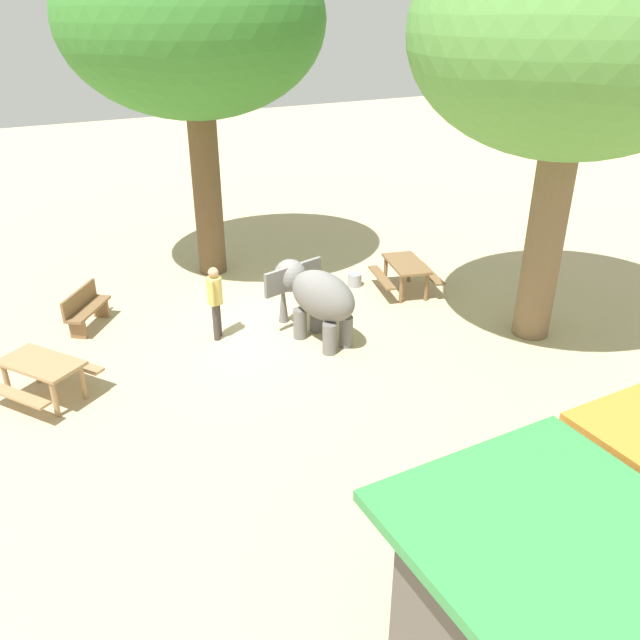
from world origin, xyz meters
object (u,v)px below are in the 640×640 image
(person_handler, at_px, (215,298))
(wooden_bench, at_px, (85,308))
(feed_bucket, at_px, (354,280))
(picnic_table_far, at_px, (406,270))
(shade_tree_main, at_px, (579,35))
(picnic_table_near, at_px, (42,371))
(elephant, at_px, (315,295))
(shade_tree_secondary, at_px, (194,22))

(person_handler, distance_m, wooden_bench, 3.04)
(wooden_bench, relative_size, feed_bucket, 3.76)
(picnic_table_far, relative_size, feed_bucket, 5.10)
(shade_tree_main, relative_size, wooden_bench, 6.10)
(wooden_bench, relative_size, picnic_table_far, 0.74)
(shade_tree_main, relative_size, feed_bucket, 22.93)
(wooden_bench, height_order, feed_bucket, wooden_bench)
(picnic_table_near, height_order, feed_bucket, picnic_table_near)
(person_handler, bearing_deg, wooden_bench, 175.07)
(picnic_table_far, bearing_deg, elephant, 124.87)
(elephant, xyz_separation_m, picnic_table_near, (5.40, -0.20, -0.42))
(shade_tree_main, height_order, shade_tree_secondary, shade_tree_secondary)
(feed_bucket, bearing_deg, shade_tree_main, 117.03)
(person_handler, height_order, wooden_bench, person_handler)
(shade_tree_main, distance_m, feed_bucket, 7.37)
(person_handler, relative_size, feed_bucket, 4.50)
(elephant, bearing_deg, picnic_table_near, 73.49)
(wooden_bench, distance_m, picnic_table_near, 2.87)
(shade_tree_secondary, relative_size, picnic_table_far, 4.53)
(picnic_table_far, bearing_deg, person_handler, 106.58)
(person_handler, bearing_deg, shade_tree_main, 6.48)
(feed_bucket, bearing_deg, shade_tree_secondary, -43.04)
(elephant, relative_size, shade_tree_main, 0.28)
(shade_tree_main, xyz_separation_m, shade_tree_secondary, (4.90, -6.69, 0.10))
(person_handler, bearing_deg, shade_tree_secondary, 104.65)
(person_handler, height_order, shade_tree_secondary, shade_tree_secondary)
(person_handler, height_order, picnic_table_far, person_handler)
(person_handler, relative_size, shade_tree_main, 0.20)
(shade_tree_secondary, bearing_deg, elephant, 97.86)
(wooden_bench, bearing_deg, shade_tree_secondary, 155.06)
(wooden_bench, distance_m, feed_bucket, 6.47)
(elephant, distance_m, shade_tree_secondary, 6.92)
(shade_tree_secondary, bearing_deg, wooden_bench, 27.43)
(wooden_bench, bearing_deg, feed_bucket, 120.60)
(picnic_table_near, bearing_deg, picnic_table_far, -118.54)
(picnic_table_near, xyz_separation_m, feed_bucket, (-7.59, -1.83, -0.43))
(shade_tree_secondary, bearing_deg, person_handler, 72.01)
(elephant, relative_size, feed_bucket, 6.38)
(elephant, xyz_separation_m, shade_tree_secondary, (0.65, -4.68, 5.06))
(elephant, xyz_separation_m, wooden_bench, (4.23, -2.82, -0.54))
(shade_tree_secondary, height_order, feed_bucket, shade_tree_secondary)
(picnic_table_near, relative_size, picnic_table_far, 1.13)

